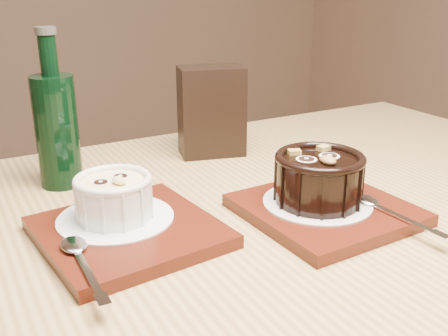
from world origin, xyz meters
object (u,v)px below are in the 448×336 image
object	(u,v)px
tray_right	(325,210)
ramekin_dark	(319,176)
green_bottle	(57,127)
table	(252,299)
condiment_stand	(212,111)
tray_left	(129,232)
ramekin_white	(114,195)

from	to	relation	value
tray_right	ramekin_dark	xyz separation A→B (m)	(-0.01, 0.01, 0.04)
ramekin_dark	green_bottle	xyz separation A→B (m)	(-0.26, 0.23, 0.03)
table	condiment_stand	distance (m)	0.32
tray_right	green_bottle	distance (m)	0.37
tray_right	condiment_stand	size ratio (longest dim) A/B	1.29
tray_left	tray_right	world-z (taller)	same
table	tray_left	xyz separation A→B (m)	(-0.13, 0.04, 0.10)
table	ramekin_white	size ratio (longest dim) A/B	14.53
ramekin_white	green_bottle	xyz separation A→B (m)	(-0.03, 0.17, 0.04)
ramekin_dark	green_bottle	bearing A→B (deg)	141.22
tray_left	ramekin_dark	world-z (taller)	ramekin_dark
ramekin_dark	condiment_stand	xyz separation A→B (m)	(-0.02, 0.26, 0.02)
tray_left	tray_right	distance (m)	0.23
condiment_stand	ramekin_white	bearing A→B (deg)	-135.94
table	ramekin_dark	distance (m)	0.17
ramekin_white	tray_right	xyz separation A→B (m)	(0.24, -0.07, -0.04)
ramekin_white	condiment_stand	xyz separation A→B (m)	(0.21, 0.20, 0.03)
table	ramekin_dark	world-z (taller)	ramekin_dark
tray_right	ramekin_dark	bearing A→B (deg)	132.29
tray_left	tray_right	xyz separation A→B (m)	(0.23, -0.04, 0.00)
table	condiment_stand	xyz separation A→B (m)	(0.07, 0.27, 0.16)
tray_left	table	bearing A→B (deg)	-18.28
tray_left	green_bottle	distance (m)	0.21
condiment_stand	table	bearing A→B (deg)	-104.37
ramekin_white	table	bearing A→B (deg)	-45.31
table	green_bottle	distance (m)	0.34
table	ramekin_white	world-z (taller)	ramekin_white
ramekin_white	condiment_stand	size ratio (longest dim) A/B	0.61
ramekin_dark	table	bearing A→B (deg)	-173.04
tray_left	condiment_stand	bearing A→B (deg)	48.35
table	tray_left	bearing A→B (deg)	161.72
tray_left	ramekin_dark	xyz separation A→B (m)	(0.22, -0.04, 0.04)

